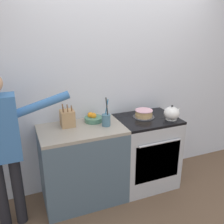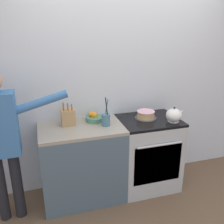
% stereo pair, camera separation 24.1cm
% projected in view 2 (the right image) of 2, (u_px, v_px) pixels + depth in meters
% --- Properties ---
extents(ground_plane, '(16.00, 16.00, 0.00)m').
position_uv_depth(ground_plane, '(138.00, 201.00, 2.96)').
color(ground_plane, brown).
extents(wall_back, '(8.00, 0.04, 2.60)m').
position_uv_depth(wall_back, '(123.00, 83.00, 3.06)').
color(wall_back, silver).
rests_on(wall_back, ground_plane).
extents(counter_cabinet, '(0.93, 0.58, 0.91)m').
position_uv_depth(counter_cabinet, '(83.00, 163.00, 2.91)').
color(counter_cabinet, '#4C6070').
rests_on(counter_cabinet, ground_plane).
extents(stove_range, '(0.72, 0.62, 0.91)m').
position_uv_depth(stove_range, '(147.00, 153.00, 3.13)').
color(stove_range, '#B7BABF').
rests_on(stove_range, ground_plane).
extents(layer_cake, '(0.26, 0.26, 0.09)m').
position_uv_depth(layer_cake, '(146.00, 115.00, 2.99)').
color(layer_cake, '#4C4C51').
rests_on(layer_cake, stove_range).
extents(tea_kettle, '(0.22, 0.18, 0.18)m').
position_uv_depth(tea_kettle, '(174.00, 115.00, 2.88)').
color(tea_kettle, white).
rests_on(tea_kettle, stove_range).
extents(knife_block, '(0.15, 0.15, 0.26)m').
position_uv_depth(knife_block, '(68.00, 117.00, 2.79)').
color(knife_block, tan).
rests_on(knife_block, counter_cabinet).
extents(utensil_crock, '(0.10, 0.10, 0.34)m').
position_uv_depth(utensil_crock, '(106.00, 119.00, 2.77)').
color(utensil_crock, '#477084').
rests_on(utensil_crock, counter_cabinet).
extents(fruit_bowl, '(0.21, 0.21, 0.11)m').
position_uv_depth(fruit_bowl, '(94.00, 118.00, 2.92)').
color(fruit_bowl, '#4C7F66').
rests_on(fruit_bowl, counter_cabinet).
extents(person_baker, '(0.92, 0.20, 1.60)m').
position_uv_depth(person_baker, '(2.00, 137.00, 2.41)').
color(person_baker, black).
rests_on(person_baker, ground_plane).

